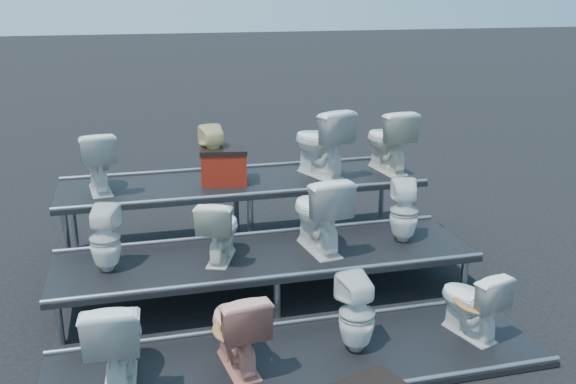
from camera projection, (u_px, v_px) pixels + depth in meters
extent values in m
plane|color=black|center=(266.00, 295.00, 6.63)|extent=(80.00, 80.00, 0.00)
cube|color=black|center=(299.00, 360.00, 5.42)|extent=(4.20, 1.20, 0.06)
cube|color=black|center=(266.00, 275.00, 6.56)|extent=(4.20, 1.20, 0.46)
cube|color=black|center=(243.00, 215.00, 7.70)|extent=(4.20, 1.20, 0.86)
imported|color=silver|center=(116.00, 339.00, 4.95)|extent=(0.48, 0.79, 0.78)
imported|color=tan|center=(237.00, 327.00, 5.18)|extent=(0.49, 0.75, 0.71)
imported|color=silver|center=(357.00, 314.00, 5.43)|extent=(0.36, 0.36, 0.69)
imported|color=silver|center=(471.00, 301.00, 5.69)|extent=(0.52, 0.71, 0.65)
imported|color=silver|center=(105.00, 239.00, 6.03)|extent=(0.36, 0.37, 0.64)
imported|color=silver|center=(220.00, 229.00, 6.29)|extent=(0.56, 0.71, 0.64)
imported|color=silver|center=(319.00, 212.00, 6.50)|extent=(0.55, 0.84, 0.81)
imported|color=silver|center=(404.00, 211.00, 6.74)|extent=(0.38, 0.38, 0.67)
imported|color=silver|center=(97.00, 161.00, 7.09)|extent=(0.47, 0.72, 0.69)
imported|color=beige|center=(214.00, 155.00, 7.39)|extent=(0.34, 0.35, 0.67)
imported|color=silver|center=(320.00, 142.00, 7.67)|extent=(0.72, 0.92, 0.83)
imported|color=silver|center=(388.00, 140.00, 7.88)|extent=(0.51, 0.80, 0.78)
cube|color=maroon|center=(224.00, 167.00, 7.45)|extent=(0.58, 0.49, 0.37)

